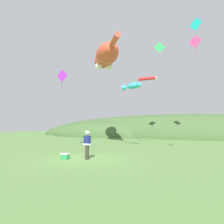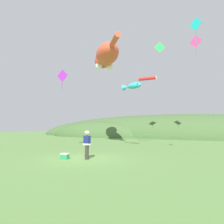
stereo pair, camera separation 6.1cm
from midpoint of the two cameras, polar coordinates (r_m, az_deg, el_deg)
name	(u,v)px [view 2 (the right image)]	position (r m, az deg, el deg)	size (l,w,h in m)	color
ground_plane	(84,159)	(13.16, -7.95, -13.08)	(120.00, 120.00, 0.00)	#5B8442
distant_hill_ridge	(156,137)	(37.96, 12.52, -7.09)	(58.85, 13.21, 8.47)	#426033
festival_attendant	(87,144)	(12.74, -7.04, -9.07)	(0.45, 0.31, 1.77)	#332D28
kite_spool	(86,155)	(13.94, -7.25, -12.16)	(0.15, 0.20, 0.20)	olive
picnic_cooler	(65,156)	(13.21, -13.21, -12.19)	(0.53, 0.39, 0.36)	#268C4C
kite_giant_cat	(106,56)	(23.60, -1.64, 15.67)	(6.02, 6.94, 2.59)	#E04C33
kite_fish_windsock	(132,86)	(18.81, 5.90, 7.42)	(2.23, 1.26, 0.66)	#33B2CC
kite_tube_streamer	(148,78)	(22.60, 10.27, 9.43)	(2.00, 0.47, 0.44)	red
kite_diamond_green	(160,47)	(25.61, 13.50, 17.50)	(1.20, 0.56, 2.22)	green
kite_diamond_violet	(62,76)	(19.41, -13.91, 9.99)	(1.17, 0.07, 2.08)	purple
kite_diamond_teal	(196,24)	(15.61, 22.93, 22.06)	(0.81, 0.45, 1.81)	#19BFBF
kite_diamond_pink	(196,41)	(25.24, 22.84, 18.08)	(1.36, 0.52, 2.35)	#E53F8C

